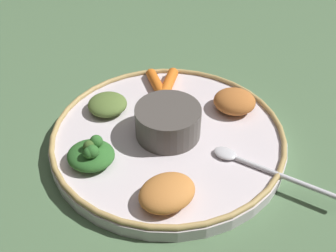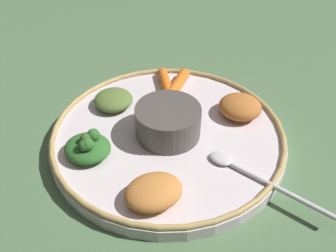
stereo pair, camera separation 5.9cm
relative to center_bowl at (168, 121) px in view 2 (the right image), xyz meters
name	(u,v)px [view 2 (the right image)]	position (x,y,z in m)	size (l,w,h in m)	color
ground_plane	(168,143)	(0.00, 0.00, -0.05)	(2.40, 2.40, 0.00)	#4C6B47
platter	(168,138)	(0.00, 0.00, -0.04)	(0.36, 0.36, 0.02)	silver
platter_rim	(168,132)	(0.00, 0.00, -0.02)	(0.35, 0.35, 0.01)	tan
center_bowl	(168,121)	(0.00, 0.00, 0.00)	(0.10, 0.10, 0.05)	#4C4742
spoon	(249,173)	(-0.03, 0.14, -0.02)	(0.05, 0.18, 0.01)	silver
greens_pile	(88,147)	(0.12, -0.04, -0.01)	(0.09, 0.09, 0.04)	#2D6628
carrot_near_spoon	(179,82)	(-0.10, -0.08, -0.02)	(0.09, 0.06, 0.02)	orange
carrot_outer	(165,81)	(-0.08, -0.10, -0.02)	(0.06, 0.08, 0.02)	orange
mound_chickpea	(240,107)	(-0.12, 0.04, -0.01)	(0.07, 0.06, 0.03)	#B2662D
mound_collards	(113,100)	(0.02, -0.11, -0.01)	(0.06, 0.06, 0.02)	#567033
mound_squash	(154,192)	(0.10, 0.08, -0.01)	(0.08, 0.06, 0.03)	#C67A38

